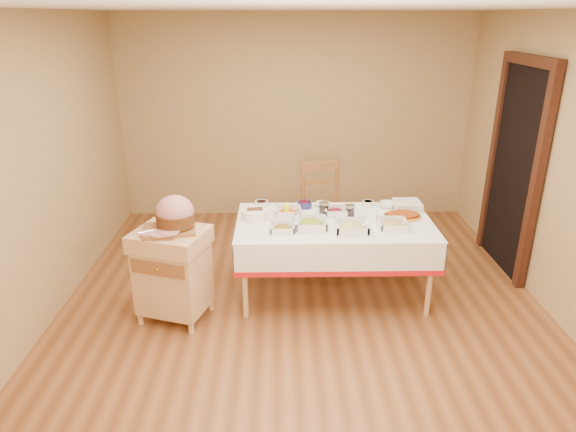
% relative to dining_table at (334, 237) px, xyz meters
% --- Properties ---
extents(room_shell, '(5.00, 5.00, 5.00)m').
position_rel_dining_table_xyz_m(room_shell, '(-0.30, -0.30, 0.70)').
color(room_shell, brown).
rests_on(room_shell, ground).
extents(doorway, '(0.09, 1.10, 2.20)m').
position_rel_dining_table_xyz_m(doorway, '(1.90, 0.60, 0.51)').
color(doorway, black).
rests_on(doorway, ground).
extents(dining_table, '(1.82, 1.02, 0.76)m').
position_rel_dining_table_xyz_m(dining_table, '(0.00, 0.00, 0.00)').
color(dining_table, '#DEAC7A').
rests_on(dining_table, ground).
extents(butcher_cart, '(0.72, 0.66, 0.84)m').
position_rel_dining_table_xyz_m(butcher_cart, '(-1.45, -0.40, -0.12)').
color(butcher_cart, '#DEAC7A').
rests_on(butcher_cart, ground).
extents(dining_chair, '(0.57, 0.55, 1.04)m').
position_rel_dining_table_xyz_m(dining_chair, '(-0.01, 0.92, -0.06)').
color(dining_chair, '#925A2F').
rests_on(dining_chair, ground).
extents(ham_on_board, '(0.46, 0.44, 0.30)m').
position_rel_dining_table_xyz_m(ham_on_board, '(-1.40, -0.37, 0.37)').
color(ham_on_board, '#925A2F').
rests_on(ham_on_board, butcher_cart).
extents(serving_dish_a, '(0.22, 0.21, 0.09)m').
position_rel_dining_table_xyz_m(serving_dish_a, '(-0.49, -0.23, 0.19)').
color(serving_dish_a, silver).
rests_on(serving_dish_a, dining_table).
extents(serving_dish_b, '(0.28, 0.28, 0.12)m').
position_rel_dining_table_xyz_m(serving_dish_b, '(-0.23, -0.15, 0.20)').
color(serving_dish_b, silver).
rests_on(serving_dish_b, dining_table).
extents(serving_dish_c, '(0.29, 0.29, 0.12)m').
position_rel_dining_table_xyz_m(serving_dish_c, '(0.12, -0.23, 0.20)').
color(serving_dish_c, silver).
rests_on(serving_dish_c, dining_table).
extents(serving_dish_d, '(0.26, 0.26, 0.10)m').
position_rel_dining_table_xyz_m(serving_dish_d, '(0.51, -0.16, 0.19)').
color(serving_dish_d, silver).
rests_on(serving_dish_d, dining_table).
extents(serving_dish_e, '(0.26, 0.25, 0.12)m').
position_rel_dining_table_xyz_m(serving_dish_e, '(-0.43, 0.14, 0.20)').
color(serving_dish_e, silver).
rests_on(serving_dish_e, dining_table).
extents(serving_dish_f, '(0.22, 0.21, 0.10)m').
position_rel_dining_table_xyz_m(serving_dish_f, '(0.03, 0.17, 0.19)').
color(serving_dish_f, silver).
rests_on(serving_dish_f, dining_table).
extents(small_bowl_left, '(0.13, 0.13, 0.06)m').
position_rel_dining_table_xyz_m(small_bowl_left, '(-0.69, 0.39, 0.20)').
color(small_bowl_left, silver).
rests_on(small_bowl_left, dining_table).
extents(small_bowl_mid, '(0.14, 0.14, 0.06)m').
position_rel_dining_table_xyz_m(small_bowl_mid, '(-0.26, 0.37, 0.20)').
color(small_bowl_mid, navy).
rests_on(small_bowl_mid, dining_table).
extents(small_bowl_right, '(0.11, 0.11, 0.06)m').
position_rel_dining_table_xyz_m(small_bowl_right, '(0.38, 0.39, 0.19)').
color(small_bowl_right, silver).
rests_on(small_bowl_right, dining_table).
extents(bowl_white_imported, '(0.19, 0.19, 0.04)m').
position_rel_dining_table_xyz_m(bowl_white_imported, '(-0.08, 0.41, 0.18)').
color(bowl_white_imported, silver).
rests_on(bowl_white_imported, dining_table).
extents(bowl_small_imported, '(0.18, 0.18, 0.05)m').
position_rel_dining_table_xyz_m(bowl_small_imported, '(0.56, 0.36, 0.19)').
color(bowl_small_imported, silver).
rests_on(bowl_small_imported, dining_table).
extents(preserve_jar_left, '(0.09, 0.09, 0.12)m').
position_rel_dining_table_xyz_m(preserve_jar_left, '(-0.08, 0.20, 0.21)').
color(preserve_jar_left, silver).
rests_on(preserve_jar_left, dining_table).
extents(preserve_jar_right, '(0.09, 0.09, 0.11)m').
position_rel_dining_table_xyz_m(preserve_jar_right, '(0.16, 0.12, 0.21)').
color(preserve_jar_right, silver).
rests_on(preserve_jar_right, dining_table).
extents(mustard_bottle, '(0.05, 0.05, 0.17)m').
position_rel_dining_table_xyz_m(mustard_bottle, '(-0.44, 0.07, 0.24)').
color(mustard_bottle, yellow).
rests_on(mustard_bottle, dining_table).
extents(bread_basket, '(0.24, 0.24, 0.11)m').
position_rel_dining_table_xyz_m(bread_basket, '(-0.74, 0.06, 0.21)').
color(bread_basket, white).
rests_on(bread_basket, dining_table).
extents(plate_stack, '(0.26, 0.26, 0.08)m').
position_rel_dining_table_xyz_m(plate_stack, '(0.75, 0.31, 0.20)').
color(plate_stack, silver).
rests_on(plate_stack, dining_table).
extents(brass_platter, '(0.35, 0.25, 0.05)m').
position_rel_dining_table_xyz_m(brass_platter, '(0.65, 0.07, 0.18)').
color(brass_platter, '#C28B36').
rests_on(brass_platter, dining_table).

